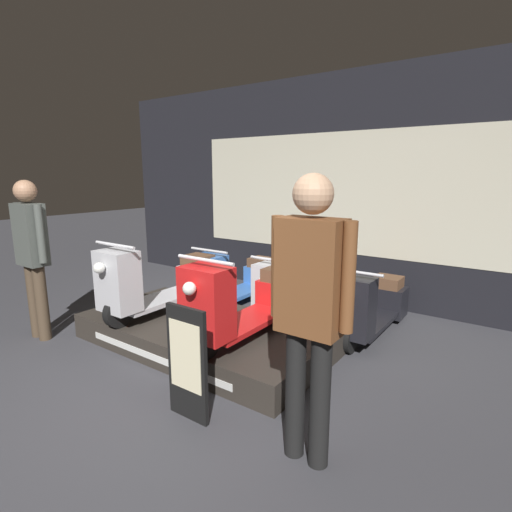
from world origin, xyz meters
TOP-DOWN VIEW (x-y plane):
  - ground_plane at (0.00, 0.00)m, footprint 30.00×30.00m
  - shop_wall_back at (0.00, 3.51)m, footprint 8.31×0.09m
  - display_platform at (-0.36, 1.08)m, footprint 2.70×1.36m
  - scooter_display_left at (-0.97, 1.05)m, footprint 0.60×1.61m
  - scooter_display_right at (0.25, 1.05)m, footprint 0.60×1.61m
  - scooter_backrow_0 at (-0.95, 2.41)m, footprint 0.60×1.61m
  - scooter_backrow_1 at (0.03, 2.41)m, footprint 0.60×1.61m
  - scooter_backrow_2 at (1.00, 2.41)m, footprint 0.60×1.61m
  - person_left_browsing at (-2.01, 0.17)m, footprint 0.53×0.23m
  - person_right_browsing at (1.39, 0.17)m, footprint 0.55×0.24m
  - price_sign_board at (0.45, 0.05)m, footprint 0.37×0.04m

SIDE VIEW (x-z plane):
  - ground_plane at x=0.00m, z-range 0.00..0.00m
  - display_platform at x=-0.36m, z-range 0.00..0.27m
  - scooter_backrow_0 at x=-0.95m, z-range -0.09..0.79m
  - scooter_backrow_1 at x=0.03m, z-range -0.09..0.79m
  - scooter_backrow_2 at x=1.00m, z-range -0.09..0.79m
  - price_sign_board at x=0.45m, z-range 0.01..0.89m
  - scooter_display_left at x=-0.97m, z-range 0.18..1.05m
  - scooter_display_right at x=0.25m, z-range 0.18..1.05m
  - person_left_browsing at x=-2.01m, z-range 0.14..1.91m
  - person_right_browsing at x=1.39m, z-range 0.16..2.00m
  - shop_wall_back at x=0.00m, z-range 0.00..3.20m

